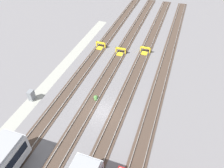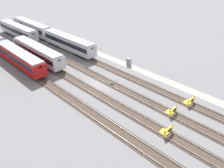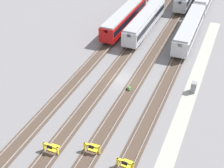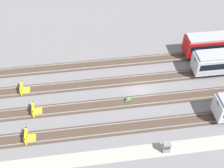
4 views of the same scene
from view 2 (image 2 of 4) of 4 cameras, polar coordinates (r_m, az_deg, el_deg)
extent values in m
plane|color=slate|center=(41.73, -4.02, -0.08)|extent=(400.00, 400.00, 0.00)
cube|color=#9E9E93|center=(48.31, 5.15, 4.48)|extent=(54.00, 2.00, 0.01)
cube|color=#47382D|center=(45.67, 2.02, 2.96)|extent=(90.00, 2.23, 0.06)
cube|color=gray|center=(45.15, 1.40, 2.77)|extent=(90.00, 0.07, 0.15)
cube|color=gray|center=(46.09, 2.63, 3.38)|extent=(90.00, 0.07, 0.15)
cube|color=#47382D|center=(42.96, -1.89, 1.02)|extent=(90.00, 2.24, 0.06)
cube|color=gray|center=(42.48, -2.59, 0.79)|extent=(90.00, 0.07, 0.15)
cube|color=gray|center=(43.34, -1.21, 1.48)|extent=(90.00, 0.07, 0.15)
cube|color=#47382D|center=(40.54, -6.29, -1.18)|extent=(90.00, 2.24, 0.06)
cube|color=gray|center=(40.11, -7.08, -1.44)|extent=(90.00, 0.07, 0.15)
cube|color=gray|center=(40.86, -5.53, -0.67)|extent=(90.00, 0.07, 0.15)
cube|color=#47382D|center=(38.45, -11.21, -3.62)|extent=(90.00, 2.23, 0.06)
cube|color=gray|center=(38.08, -12.10, -3.92)|extent=(90.00, 0.07, 0.15)
cube|color=gray|center=(38.71, -10.37, -3.07)|extent=(90.00, 0.07, 0.15)
cube|color=silver|center=(71.18, -23.33, 12.74)|extent=(18.06, 3.22, 2.70)
cube|color=black|center=(71.09, -23.39, 12.98)|extent=(17.34, 3.25, 1.08)
cube|color=#B2B5BA|center=(71.39, -23.21, 12.16)|extent=(17.70, 3.25, 0.54)
cube|color=#999BA0|center=(70.78, -23.59, 13.88)|extent=(17.51, 2.93, 0.30)
cube|color=blue|center=(78.96, -26.44, 14.45)|extent=(0.10, 0.70, 0.56)
cube|color=blue|center=(63.10, -19.86, 12.25)|extent=(0.10, 0.70, 0.56)
cube|color=black|center=(76.61, -24.95, 12.21)|extent=(3.65, 2.32, 0.70)
cube|color=black|center=(66.82, -20.89, 10.58)|extent=(3.65, 2.32, 0.70)
cube|color=#B71414|center=(51.54, -22.99, 6.32)|extent=(18.03, 3.01, 2.70)
cube|color=black|center=(51.42, -23.06, 6.65)|extent=(17.31, 3.04, 1.08)
cube|color=#A80505|center=(51.83, -22.82, 5.57)|extent=(17.67, 3.03, 0.54)
cube|color=#999BA0|center=(50.99, -23.33, 7.84)|extent=(17.49, 2.72, 0.30)
cube|color=blue|center=(59.17, -26.83, 9.54)|extent=(0.09, 0.70, 0.56)
cube|color=blue|center=(43.54, -18.35, 4.29)|extent=(0.09, 0.70, 0.56)
cube|color=black|center=(57.06, -24.97, 6.30)|extent=(3.63, 2.28, 0.70)
cube|color=black|center=(47.51, -19.78, 2.63)|extent=(3.63, 2.28, 0.70)
cube|color=silver|center=(72.94, -20.26, 13.74)|extent=(18.00, 2.82, 2.70)
cube|color=black|center=(72.85, -20.31, 13.99)|extent=(17.28, 2.86, 1.08)
cube|color=#B2B5BA|center=(73.14, -20.15, 13.18)|extent=(17.64, 2.85, 0.54)
cube|color=#999BA0|center=(72.55, -20.48, 14.87)|extent=(17.46, 2.54, 0.30)
cube|color=blue|center=(80.64, -23.45, 15.41)|extent=(0.08, 0.70, 0.56)
cube|color=blue|center=(64.97, -16.67, 13.30)|extent=(0.08, 0.70, 0.56)
cube|color=black|center=(78.30, -21.97, 13.21)|extent=(3.60, 2.24, 0.70)
cube|color=black|center=(68.63, -17.80, 11.65)|extent=(3.60, 2.24, 0.70)
cube|color=silver|center=(53.11, -18.85, 7.86)|extent=(18.02, 2.95, 2.70)
cube|color=black|center=(52.99, -18.91, 8.18)|extent=(17.30, 2.98, 1.08)
cube|color=#B2B5BA|center=(53.39, -18.71, 7.12)|extent=(17.66, 2.97, 0.54)
cube|color=#999BA0|center=(52.58, -19.12, 9.36)|extent=(17.48, 2.66, 0.30)
cube|color=blue|center=(60.54, -23.12, 10.84)|extent=(0.09, 0.70, 0.56)
cube|color=blue|center=(45.40, -13.64, 6.14)|extent=(0.09, 0.70, 0.56)
cube|color=black|center=(58.48, -21.19, 7.71)|extent=(3.62, 2.27, 0.70)
cube|color=black|center=(49.21, -15.41, 4.40)|extent=(3.62, 2.27, 0.70)
cube|color=silver|center=(57.13, -11.23, 10.55)|extent=(18.03, 3.00, 2.70)
cube|color=black|center=(57.02, -11.27, 10.86)|extent=(17.31, 3.03, 1.08)
cube|color=#B2B5BA|center=(57.39, -11.16, 9.85)|extent=(17.67, 3.03, 0.54)
cube|color=#999BA0|center=(56.64, -11.39, 11.97)|extent=(17.49, 2.72, 0.30)
cube|color=blue|center=(64.02, -16.22, 13.11)|extent=(0.09, 0.70, 0.56)
cube|color=blue|center=(50.13, -5.18, 9.32)|extent=(0.09, 0.70, 0.56)
cube|color=black|center=(62.11, -14.18, 10.20)|extent=(3.62, 2.28, 0.70)
cube|color=black|center=(53.58, -7.47, 7.52)|extent=(3.62, 2.28, 0.70)
cube|color=yellow|center=(37.48, 19.24, -4.95)|extent=(0.18, 0.18, 1.15)
cube|color=yellow|center=(38.88, 20.51, -3.81)|extent=(0.18, 0.18, 1.15)
cube|color=yellow|center=(37.94, 20.00, -3.84)|extent=(0.29, 2.01, 0.30)
cube|color=yellow|center=(38.62, 19.05, -4.63)|extent=(1.13, 1.11, 0.18)
cube|color=black|center=(37.89, 20.24, -3.95)|extent=(0.14, 0.60, 0.44)
cube|color=yellow|center=(34.47, 14.96, -7.66)|extent=(0.19, 0.19, 1.15)
cube|color=yellow|center=(35.80, 16.35, -6.26)|extent=(0.19, 0.19, 1.15)
cube|color=yellow|center=(34.88, 15.77, -6.39)|extent=(0.33, 2.01, 0.30)
cube|color=yellow|center=(35.59, 14.78, -7.22)|extent=(1.15, 1.13, 0.18)
cube|color=black|center=(34.82, 16.03, -6.51)|extent=(0.15, 0.60, 0.44)
cube|color=yellow|center=(30.89, 13.57, -12.79)|extent=(0.18, 0.18, 1.15)
cube|color=yellow|center=(32.10, 15.36, -11.10)|extent=(0.18, 0.18, 1.15)
cube|color=yellow|center=(31.21, 14.59, -11.35)|extent=(0.26, 2.00, 0.30)
cube|color=yellow|center=(32.00, 13.53, -12.13)|extent=(1.11, 1.09, 0.18)
cube|color=black|center=(31.15, 14.87, -11.50)|extent=(0.13, 0.60, 0.44)
cube|color=gray|center=(48.71, 4.42, 5.79)|extent=(0.90, 0.70, 1.60)
cube|color=#333338|center=(48.86, 4.71, 6.17)|extent=(0.70, 0.04, 0.36)
sphere|color=#4C7F3D|center=(41.33, -0.16, 0.13)|extent=(0.64, 0.64, 0.64)
sphere|color=#4C7F3D|center=(41.49, -0.58, 0.10)|extent=(0.44, 0.44, 0.44)
sphere|color=#4C7F3D|center=(41.38, 0.23, -0.06)|extent=(0.36, 0.36, 0.36)
camera|label=1|loc=(48.27, -31.21, 28.59)|focal=35.00mm
camera|label=3|loc=(39.01, 67.34, 22.37)|focal=50.00mm
camera|label=4|loc=(58.39, 32.58, 38.39)|focal=50.00mm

